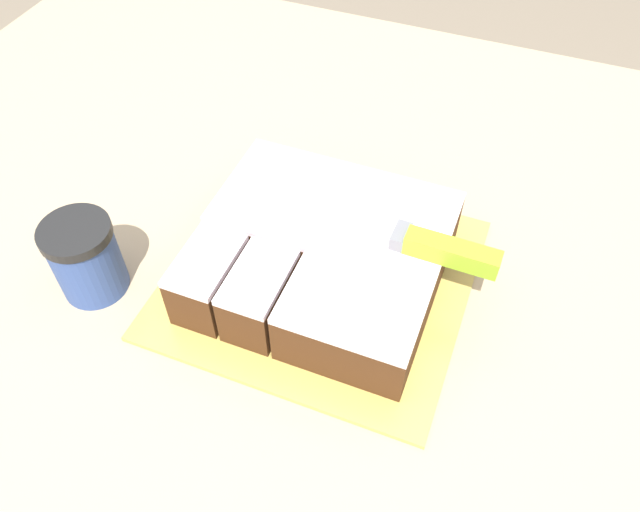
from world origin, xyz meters
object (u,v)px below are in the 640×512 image
object	(u,v)px
cake	(322,255)
coffee_cup	(86,258)
cake_board	(320,278)
knife	(422,241)

from	to	relation	value
cake	coffee_cup	distance (m)	0.25
cake	coffee_cup	xyz separation A→B (m)	(-0.23, -0.10, 0.01)
coffee_cup	cake_board	bearing A→B (deg)	23.25
cake	coffee_cup	world-z (taller)	coffee_cup
cake	coffee_cup	size ratio (longest dim) A/B	2.77
cake_board	cake	xyz separation A→B (m)	(0.00, 0.00, 0.04)
knife	coffee_cup	size ratio (longest dim) A/B	2.79
cake_board	knife	world-z (taller)	knife
knife	coffee_cup	world-z (taller)	knife
cake_board	knife	bearing A→B (deg)	11.65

